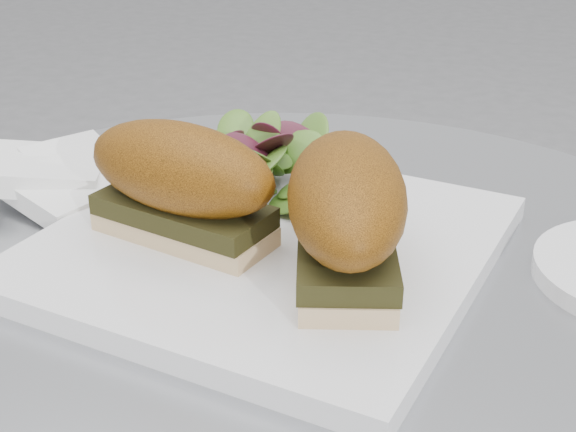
% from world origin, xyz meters
% --- Properties ---
extents(plate, '(0.34, 0.34, 0.02)m').
position_xyz_m(plate, '(-0.02, 0.04, 0.74)').
color(plate, white).
rests_on(plate, table).
extents(sandwich_left, '(0.16, 0.10, 0.08)m').
position_xyz_m(sandwich_left, '(-0.07, 0.02, 0.79)').
color(sandwich_left, '#D1B482').
rests_on(sandwich_left, plate).
extents(sandwich_right, '(0.11, 0.17, 0.08)m').
position_xyz_m(sandwich_right, '(0.04, 0.01, 0.79)').
color(sandwich_right, '#D1B482').
rests_on(sandwich_right, plate).
extents(salad, '(0.12, 0.12, 0.05)m').
position_xyz_m(salad, '(-0.05, 0.12, 0.77)').
color(salad, '#507D29').
rests_on(salad, plate).
extents(napkin, '(0.15, 0.15, 0.02)m').
position_xyz_m(napkin, '(-0.21, 0.08, 0.74)').
color(napkin, white).
rests_on(napkin, table).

